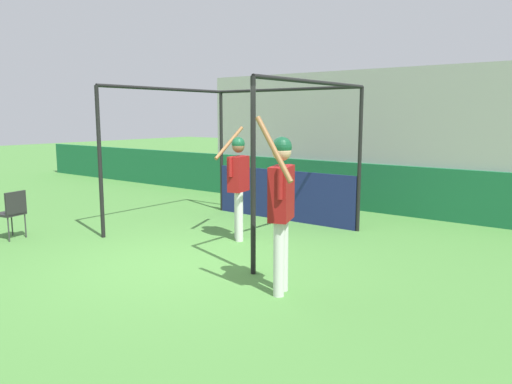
{
  "coord_description": "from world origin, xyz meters",
  "views": [
    {
      "loc": [
        5.12,
        -4.87,
        2.14
      ],
      "look_at": [
        0.81,
        0.75,
        1.04
      ],
      "focal_mm": 35.0,
      "sensor_mm": 36.0,
      "label": 1
    }
  ],
  "objects": [
    {
      "name": "ground_plane",
      "position": [
        0.0,
        0.0,
        0.0
      ],
      "size": [
        60.0,
        60.0,
        0.0
      ],
      "primitive_type": "plane",
      "color": "#477F38"
    },
    {
      "name": "outfield_wall",
      "position": [
        0.0,
        5.34,
        0.53
      ],
      "size": [
        24.0,
        0.12,
        1.07
      ],
      "color": "#196038",
      "rests_on": "ground"
    },
    {
      "name": "bleacher_section",
      "position": [
        0.0,
        7.4,
        1.57
      ],
      "size": [
        8.15,
        4.0,
        3.15
      ],
      "color": "#9E9E99",
      "rests_on": "ground"
    },
    {
      "name": "batting_cage",
      "position": [
        -0.54,
        2.79,
        1.15
      ],
      "size": [
        3.41,
        3.23,
        2.66
      ],
      "color": "black",
      "rests_on": "ground"
    },
    {
      "name": "player_batter",
      "position": [
        -0.23,
        1.61,
        1.07
      ],
      "size": [
        0.55,
        0.82,
        1.93
      ],
      "rotation": [
        0.0,
        0.0,
        1.77
      ],
      "color": "silver",
      "rests_on": "ground"
    },
    {
      "name": "player_waiting",
      "position": [
        1.85,
        -0.12,
        1.16
      ],
      "size": [
        0.57,
        0.66,
        2.12
      ],
      "rotation": [
        0.0,
        0.0,
        -1.21
      ],
      "color": "silver",
      "rests_on": "ground"
    },
    {
      "name": "folding_chair",
      "position": [
        -3.33,
        -0.74,
        0.52
      ],
      "size": [
        0.48,
        0.48,
        0.84
      ],
      "rotation": [
        0.0,
        0.0,
        1.78
      ],
      "color": "black",
      "rests_on": "ground"
    }
  ]
}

